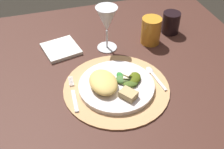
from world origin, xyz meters
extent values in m
cube|color=#44261E|center=(0.00, 0.00, 0.74)|extent=(1.25, 0.94, 0.03)
cylinder|color=#41251D|center=(0.55, 0.40, 0.36)|extent=(0.07, 0.07, 0.72)
cylinder|color=tan|center=(0.06, -0.12, 0.76)|extent=(0.34, 0.34, 0.01)
cylinder|color=silver|center=(0.06, -0.12, 0.77)|extent=(0.25, 0.25, 0.01)
ellipsoid|color=#E6C063|center=(0.01, -0.11, 0.79)|extent=(0.09, 0.12, 0.03)
ellipsoid|color=#416A32|center=(0.08, -0.11, 0.78)|extent=(0.05, 0.05, 0.02)
ellipsoid|color=#415C1E|center=(0.10, -0.14, 0.78)|extent=(0.05, 0.04, 0.01)
ellipsoid|color=#297129|center=(0.08, -0.10, 0.78)|extent=(0.03, 0.06, 0.01)
ellipsoid|color=#4B5F30|center=(0.10, -0.12, 0.78)|extent=(0.06, 0.03, 0.02)
ellipsoid|color=#495A11|center=(0.12, -0.11, 0.78)|extent=(0.06, 0.07, 0.02)
cube|color=beige|center=(0.10, -0.11, 0.80)|extent=(0.03, 0.03, 0.01)
cube|color=beige|center=(0.09, -0.11, 0.79)|extent=(0.03, 0.03, 0.01)
cube|color=tan|center=(0.07, -0.18, 0.78)|extent=(0.06, 0.06, 0.02)
cube|color=silver|center=(-0.08, -0.14, 0.76)|extent=(0.02, 0.09, 0.00)
cube|color=silver|center=(-0.08, -0.05, 0.76)|extent=(0.01, 0.05, 0.00)
cube|color=silver|center=(-0.08, -0.05, 0.76)|extent=(0.01, 0.05, 0.00)
cube|color=silver|center=(-0.08, -0.05, 0.76)|extent=(0.01, 0.05, 0.00)
cube|color=silver|center=(-0.07, -0.05, 0.76)|extent=(0.01, 0.05, 0.00)
cube|color=silver|center=(0.20, -0.13, 0.76)|extent=(0.02, 0.10, 0.00)
ellipsoid|color=silver|center=(0.19, -0.07, 0.76)|extent=(0.02, 0.04, 0.01)
cube|color=white|center=(-0.08, 0.15, 0.76)|extent=(0.15, 0.15, 0.01)
cylinder|color=silver|center=(0.09, 0.11, 0.75)|extent=(0.08, 0.08, 0.00)
cylinder|color=silver|center=(0.09, 0.11, 0.79)|extent=(0.01, 0.01, 0.07)
cone|color=silver|center=(0.09, 0.11, 0.88)|extent=(0.08, 0.08, 0.09)
cylinder|color=orange|center=(0.26, 0.10, 0.81)|extent=(0.08, 0.08, 0.11)
cylinder|color=black|center=(0.37, 0.15, 0.80)|extent=(0.07, 0.07, 0.09)
camera|label=1|loc=(-0.15, -0.76, 1.40)|focal=45.83mm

